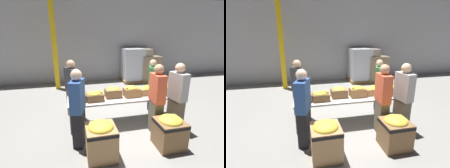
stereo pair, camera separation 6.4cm
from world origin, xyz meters
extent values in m
plane|color=gray|center=(0.00, 0.00, 0.00)|extent=(30.00, 30.00, 0.00)
cube|color=#A8A8AD|center=(0.00, 4.46, 2.00)|extent=(16.00, 0.08, 4.00)
cube|color=beige|center=(0.00, 0.00, 0.72)|extent=(2.85, 0.77, 0.04)
cylinder|color=#38383D|center=(-1.37, -0.32, 0.35)|extent=(0.05, 0.05, 0.70)
cylinder|color=#38383D|center=(1.37, -0.32, 0.35)|extent=(0.05, 0.05, 0.70)
cylinder|color=#38383D|center=(-1.37, 0.32, 0.35)|extent=(0.05, 0.05, 0.70)
cylinder|color=#38383D|center=(1.37, 0.32, 0.35)|extent=(0.05, 0.05, 0.70)
cube|color=olive|center=(-1.15, -0.03, 0.83)|extent=(0.39, 0.30, 0.18)
ellipsoid|color=yellow|center=(-1.15, -0.03, 0.93)|extent=(0.33, 0.27, 0.10)
ellipsoid|color=yellow|center=(-1.09, -0.06, 0.98)|extent=(0.15, 0.06, 0.04)
ellipsoid|color=yellow|center=(-1.24, -0.07, 0.97)|extent=(0.17, 0.06, 0.05)
cube|color=olive|center=(-0.74, -0.09, 0.83)|extent=(0.42, 0.31, 0.18)
ellipsoid|color=gold|center=(-0.74, -0.09, 0.93)|extent=(0.38, 0.28, 0.10)
ellipsoid|color=gold|center=(-0.62, -0.09, 0.97)|extent=(0.15, 0.12, 0.04)
ellipsoid|color=gold|center=(-0.66, -0.11, 0.95)|extent=(0.08, 0.16, 0.04)
ellipsoid|color=gold|center=(-0.62, -0.11, 0.97)|extent=(0.17, 0.17, 0.05)
ellipsoid|color=gold|center=(-0.63, -0.09, 0.98)|extent=(0.11, 0.20, 0.05)
cube|color=olive|center=(-0.24, 0.06, 0.85)|extent=(0.42, 0.33, 0.21)
ellipsoid|color=yellow|center=(-0.24, 0.06, 0.96)|extent=(0.33, 0.29, 0.08)
ellipsoid|color=yellow|center=(-0.27, 0.10, 0.99)|extent=(0.13, 0.22, 0.06)
ellipsoid|color=yellow|center=(-0.24, 0.07, 0.99)|extent=(0.15, 0.09, 0.06)
cube|color=#A37A4C|center=(0.26, -0.02, 0.86)|extent=(0.42, 0.29, 0.23)
ellipsoid|color=yellow|center=(0.26, -0.02, 0.98)|extent=(0.37, 0.27, 0.11)
ellipsoid|color=yellow|center=(0.13, -0.07, 1.02)|extent=(0.15, 0.11, 0.05)
ellipsoid|color=yellow|center=(0.27, -0.05, 1.02)|extent=(0.22, 0.10, 0.05)
ellipsoid|color=yellow|center=(0.22, 0.00, 1.01)|extent=(0.09, 0.19, 0.05)
cube|color=#A37A4C|center=(0.71, 0.04, 0.83)|extent=(0.42, 0.30, 0.17)
ellipsoid|color=yellow|center=(0.71, 0.04, 0.92)|extent=(0.34, 0.26, 0.07)
ellipsoid|color=yellow|center=(0.77, 0.07, 0.96)|extent=(0.08, 0.16, 0.04)
ellipsoid|color=yellow|center=(0.65, -0.04, 0.94)|extent=(0.07, 0.22, 0.04)
ellipsoid|color=yellow|center=(0.79, 0.13, 0.94)|extent=(0.16, 0.20, 0.05)
ellipsoid|color=yellow|center=(0.69, -0.04, 0.95)|extent=(0.16, 0.07, 0.05)
cube|color=olive|center=(1.21, -0.08, 0.86)|extent=(0.41, 0.30, 0.23)
ellipsoid|color=gold|center=(1.21, -0.08, 0.98)|extent=(0.34, 0.27, 0.09)
ellipsoid|color=gold|center=(1.16, -0.04, 1.02)|extent=(0.16, 0.16, 0.05)
ellipsoid|color=gold|center=(1.16, -0.17, 1.00)|extent=(0.15, 0.06, 0.04)
ellipsoid|color=gold|center=(1.18, -0.04, 1.00)|extent=(0.09, 0.19, 0.04)
ellipsoid|color=gold|center=(1.14, -0.04, 1.02)|extent=(0.19, 0.10, 0.04)
cube|color=black|center=(-1.19, -0.75, 0.40)|extent=(0.32, 0.43, 0.81)
cube|color=#2D5199|center=(-1.19, -0.75, 1.14)|extent=(0.35, 0.50, 0.67)
sphere|color=beige|center=(-1.19, -0.75, 1.59)|extent=(0.23, 0.23, 0.23)
cube|color=#6B604C|center=(0.65, -0.66, 0.41)|extent=(0.23, 0.40, 0.81)
cube|color=#EA5B3D|center=(0.65, -0.66, 1.15)|extent=(0.24, 0.47, 0.67)
sphere|color=tan|center=(0.65, -0.66, 1.60)|extent=(0.23, 0.23, 0.23)
cube|color=#2D3856|center=(1.18, 0.68, 0.38)|extent=(0.33, 0.41, 0.76)
cube|color=#387A47|center=(1.18, 0.68, 1.07)|extent=(0.37, 0.48, 0.63)
sphere|color=#DBAD89|center=(1.18, 0.68, 1.49)|extent=(0.21, 0.21, 0.21)
cube|color=#6B604C|center=(1.19, -0.67, 0.41)|extent=(0.28, 0.42, 0.81)
cube|color=#B2B2B7|center=(1.19, -0.67, 1.15)|extent=(0.31, 0.49, 0.67)
sphere|color=#DBAD89|center=(1.19, -0.67, 1.60)|extent=(0.23, 0.23, 0.23)
cube|color=#6B604C|center=(-1.28, 0.64, 0.40)|extent=(0.37, 0.43, 0.80)
cube|color=#333338|center=(-1.28, 0.64, 1.12)|extent=(0.41, 0.50, 0.66)
sphere|color=#DBAD89|center=(-1.28, 0.64, 1.57)|extent=(0.22, 0.22, 0.22)
cube|color=tan|center=(-0.80, -1.26, 0.33)|extent=(0.58, 0.58, 0.67)
cube|color=black|center=(-0.80, -1.26, 0.61)|extent=(0.58, 0.58, 0.07)
ellipsoid|color=yellow|center=(-0.80, -1.26, 0.68)|extent=(0.49, 0.49, 0.20)
cube|color=olive|center=(0.68, -1.26, 0.31)|extent=(0.57, 0.57, 0.61)
cube|color=black|center=(0.68, -1.26, 0.56)|extent=(0.58, 0.58, 0.07)
ellipsoid|color=yellow|center=(0.68, -1.26, 0.62)|extent=(0.49, 0.49, 0.20)
cube|color=yellow|center=(-1.88, 3.50, 2.00)|extent=(0.19, 0.19, 4.00)
cube|color=olive|center=(2.09, 3.87, 0.07)|extent=(0.99, 0.99, 0.13)
cube|color=#A39984|center=(2.09, 3.87, 0.87)|extent=(0.91, 0.91, 1.47)
cube|color=olive|center=(2.52, 3.78, 0.07)|extent=(1.05, 1.05, 0.13)
cube|color=#897556|center=(2.52, 3.78, 0.69)|extent=(0.97, 0.97, 1.13)
cube|color=olive|center=(1.67, 3.85, 0.07)|extent=(1.04, 1.04, 0.13)
cube|color=silver|center=(1.67, 3.85, 0.88)|extent=(0.96, 0.96, 1.50)
camera|label=1|loc=(-1.28, -4.17, 2.42)|focal=28.00mm
camera|label=2|loc=(-1.21, -4.19, 2.42)|focal=28.00mm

